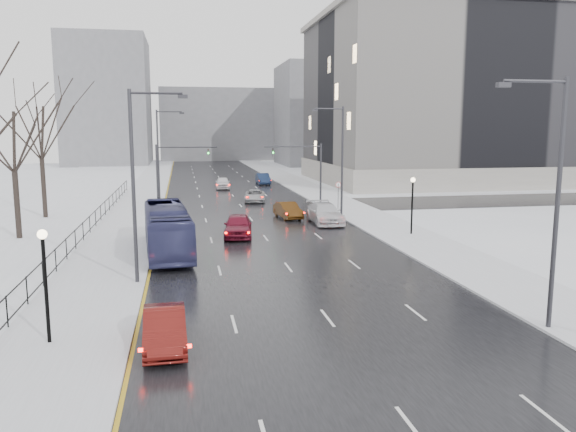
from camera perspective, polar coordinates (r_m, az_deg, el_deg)
road at (r=70.03m, az=-5.77°, el=2.25°), size 16.00×150.00×0.04m
cross_road at (r=58.18m, az=-4.74°, el=0.92°), size 130.00×10.00×0.04m
sidewalk_left at (r=69.92m, az=-14.38°, el=2.06°), size 5.00×150.00×0.16m
sidewalk_right at (r=71.68m, az=2.63°, el=2.49°), size 5.00×150.00×0.16m
park_strip at (r=71.18m, az=-22.03°, el=1.79°), size 14.00×150.00×0.12m
tree_park_d at (r=45.63m, az=-25.60°, el=-2.17°), size 8.75×8.75×12.50m
tree_park_e at (r=55.30m, az=-23.39°, el=-0.23°), size 9.45×9.45×13.50m
iron_fence at (r=40.58m, az=-20.55°, el=-1.83°), size 0.06×70.00×1.30m
streetlight_r_near at (r=24.04m, az=25.32°, el=2.20°), size 2.95×0.25×10.00m
streetlight_r_mid at (r=51.35m, az=5.29°, el=6.13°), size 2.95×0.25×10.00m
streetlight_l_near at (r=29.50m, az=-15.03°, el=3.84°), size 2.95×0.25×10.00m
streetlight_l_far at (r=61.40m, az=-12.85°, el=6.39°), size 2.95×0.25×10.00m
lamppost_l at (r=22.50m, az=-23.49°, el=-5.01°), size 0.36×0.36×4.28m
lamppost_r_mid at (r=43.11m, az=12.52°, el=1.86°), size 0.36×0.36×4.28m
mast_signal_right at (r=58.96m, az=2.33°, el=5.04°), size 6.10×0.33×6.50m
mast_signal_left at (r=57.46m, az=-12.10°, el=4.75°), size 6.10×0.33×6.50m
no_uturn_sign at (r=55.72m, az=5.13°, el=2.92°), size 0.60×0.06×2.70m
civic_building at (r=91.09m, az=16.30°, el=10.52°), size 41.00×31.00×24.80m
bldg_far_right at (r=128.89m, az=4.64°, el=10.17°), size 24.00×20.00×22.00m
bldg_far_left at (r=135.40m, az=-17.84°, el=10.99°), size 18.00×22.00×28.00m
bldg_far_center at (r=149.65m, az=-6.98°, el=9.19°), size 30.00×18.00×18.00m
sedan_left_near at (r=21.60m, az=-12.42°, el=-11.09°), size 1.67×4.40×1.43m
bus at (r=37.14m, az=-12.18°, el=-1.33°), size 3.47×11.36×3.12m
sedan_center_near at (r=42.00m, az=-5.10°, el=-0.97°), size 2.61×5.24×1.71m
sedan_right_near at (r=50.47m, az=-0.01°, el=0.59°), size 2.14×4.61×1.46m
sedan_right_cross at (r=62.04m, az=-3.40°, el=2.07°), size 2.81×5.03×1.33m
sedan_right_far at (r=47.94m, az=3.78°, el=0.28°), size 2.40×5.90×1.71m
sedan_center_far at (r=75.81m, az=-6.65°, el=3.36°), size 2.08×4.73×1.59m
sedan_right_distant at (r=81.41m, az=-2.56°, el=3.79°), size 1.72×4.82×1.58m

